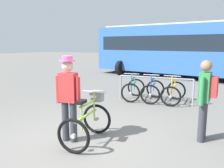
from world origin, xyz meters
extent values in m
plane|color=slate|center=(0.00, 0.00, 0.00)|extent=(80.00, 80.00, 0.00)
cylinder|color=#99999E|center=(-0.90, 3.65, 0.42)|extent=(0.06, 0.06, 0.85)
cylinder|color=#99999E|center=(1.54, 3.87, 0.42)|extent=(0.06, 0.06, 0.85)
cylinder|color=#99999E|center=(0.32, 3.76, 0.85)|extent=(2.44, 0.27, 0.05)
torus|color=black|center=(-0.60, 4.37, 0.33)|extent=(0.66, 0.21, 0.66)
cylinder|color=#B7B7BC|center=(-0.60, 4.37, 0.33)|extent=(0.09, 0.08, 0.08)
torus|color=black|center=(-0.39, 3.37, 0.33)|extent=(0.66, 0.21, 0.66)
cylinder|color=#B7B7BC|center=(-0.39, 3.37, 0.33)|extent=(0.09, 0.08, 0.08)
cube|color=teal|center=(-0.50, 3.87, 0.56)|extent=(0.22, 0.91, 0.04)
cube|color=teal|center=(-0.49, 3.82, 0.78)|extent=(0.16, 0.61, 0.04)
cylinder|color=teal|center=(-0.53, 4.05, 0.60)|extent=(0.03, 0.03, 0.55)
cube|color=black|center=(-0.53, 4.05, 0.88)|extent=(0.17, 0.26, 0.06)
cylinder|color=teal|center=(-0.42, 3.49, 0.65)|extent=(0.03, 0.03, 0.63)
cylinder|color=#B7B7BC|center=(-0.42, 3.49, 0.96)|extent=(0.51, 0.13, 0.03)
torus|color=black|center=(0.12, 4.43, 0.33)|extent=(0.66, 0.18, 0.66)
cylinder|color=#B7B7BC|center=(0.12, 4.43, 0.33)|extent=(0.09, 0.07, 0.08)
torus|color=black|center=(0.28, 3.43, 0.33)|extent=(0.66, 0.18, 0.66)
cylinder|color=#B7B7BC|center=(0.28, 3.43, 0.33)|extent=(0.09, 0.07, 0.08)
cube|color=#2D56B7|center=(0.20, 3.93, 0.56)|extent=(0.17, 0.91, 0.04)
cube|color=#2D56B7|center=(0.21, 3.88, 0.78)|extent=(0.13, 0.61, 0.04)
cylinder|color=#2D56B7|center=(0.17, 4.11, 0.60)|extent=(0.03, 0.03, 0.55)
cube|color=black|center=(0.17, 4.11, 0.88)|extent=(0.15, 0.26, 0.06)
cylinder|color=#2D56B7|center=(0.26, 3.55, 0.65)|extent=(0.03, 0.03, 0.63)
cylinder|color=#B7B7BC|center=(0.26, 3.55, 0.96)|extent=(0.52, 0.11, 0.03)
torus|color=black|center=(0.87, 4.50, 0.33)|extent=(0.66, 0.14, 0.66)
cylinder|color=#B7B7BC|center=(0.87, 4.50, 0.33)|extent=(0.08, 0.07, 0.08)
torus|color=black|center=(0.93, 3.48, 0.33)|extent=(0.66, 0.14, 0.66)
cylinder|color=#B7B7BC|center=(0.93, 3.48, 0.33)|extent=(0.08, 0.07, 0.08)
cube|color=yellow|center=(0.90, 3.99, 0.56)|extent=(0.09, 0.92, 0.04)
cube|color=yellow|center=(0.90, 3.94, 0.78)|extent=(0.07, 0.61, 0.04)
cylinder|color=yellow|center=(0.89, 4.18, 0.60)|extent=(0.03, 0.03, 0.55)
cube|color=black|center=(0.89, 4.18, 0.88)|extent=(0.13, 0.25, 0.06)
cylinder|color=yellow|center=(0.92, 3.61, 0.65)|extent=(0.03, 0.03, 0.63)
cylinder|color=#B7B7BC|center=(0.92, 3.61, 0.96)|extent=(0.52, 0.06, 0.03)
torus|color=black|center=(0.21, -0.48, 0.33)|extent=(0.66, 0.15, 0.66)
cylinder|color=#B7B7BC|center=(0.21, -0.48, 0.33)|extent=(0.09, 0.07, 0.08)
torus|color=black|center=(0.07, 0.53, 0.33)|extent=(0.66, 0.15, 0.66)
cylinder|color=#B7B7BC|center=(0.07, 0.53, 0.33)|extent=(0.09, 0.07, 0.08)
cube|color=#9ED14C|center=(0.14, 0.02, 0.56)|extent=(0.17, 0.91, 0.04)
cube|color=#9ED14C|center=(0.13, 0.07, 0.78)|extent=(0.12, 0.61, 0.04)
cylinder|color=#9ED14C|center=(0.17, -0.16, 0.60)|extent=(0.03, 0.03, 0.55)
cube|color=black|center=(0.17, -0.16, 0.88)|extent=(0.15, 0.25, 0.06)
cylinder|color=#9ED14C|center=(0.09, 0.41, 0.65)|extent=(0.03, 0.03, 0.63)
cylinder|color=#B7B7BC|center=(0.09, 0.41, 0.96)|extent=(0.52, 0.10, 0.03)
cube|color=gray|center=(0.07, 0.55, 0.84)|extent=(0.29, 0.23, 0.22)
cylinder|color=#383842|center=(-0.11, -0.06, 0.41)|extent=(0.14, 0.14, 0.82)
cylinder|color=#383842|center=(-0.29, -0.09, 0.41)|extent=(0.14, 0.14, 0.82)
cube|color=red|center=(-0.20, -0.08, 1.11)|extent=(0.37, 0.26, 0.58)
cylinder|color=red|center=(0.02, -0.06, 1.06)|extent=(0.09, 0.09, 0.55)
cylinder|color=red|center=(-0.41, -0.14, 1.06)|extent=(0.09, 0.09, 0.55)
sphere|color=beige|center=(-0.20, -0.08, 1.53)|extent=(0.22, 0.22, 0.22)
cylinder|color=#E05999|center=(-0.20, -0.08, 1.63)|extent=(0.32, 0.32, 0.02)
cylinder|color=#E05999|center=(-0.20, -0.08, 1.68)|extent=(0.20, 0.20, 0.09)
cylinder|color=#383842|center=(2.15, 1.15, 0.41)|extent=(0.14, 0.14, 0.82)
cylinder|color=#383842|center=(2.15, 1.33, 0.41)|extent=(0.14, 0.14, 0.82)
cube|color=#338C4C|center=(2.15, 1.24, 1.11)|extent=(0.21, 0.35, 0.58)
cylinder|color=#338C4C|center=(2.13, 1.02, 1.06)|extent=(0.09, 0.09, 0.55)
cylinder|color=#338C4C|center=(2.14, 1.46, 1.06)|extent=(0.09, 0.09, 0.55)
sphere|color=#9E7051|center=(2.15, 1.24, 1.53)|extent=(0.22, 0.22, 0.22)
cube|color=#B23333|center=(2.31, 1.24, 1.13)|extent=(0.15, 0.26, 0.40)
cube|color=#3366B7|center=(-0.43, 10.32, 1.65)|extent=(10.23, 3.68, 2.70)
cube|color=#19232D|center=(-0.43, 10.32, 2.00)|extent=(9.44, 3.60, 0.84)
cube|color=silver|center=(-0.43, 10.32, 3.04)|extent=(9.20, 3.31, 0.08)
cylinder|color=black|center=(-3.81, 9.47, 0.45)|extent=(0.36, 0.92, 0.90)
cylinder|color=black|center=(-3.51, 11.95, 0.45)|extent=(0.36, 0.92, 0.90)
camera|label=1|loc=(2.67, -3.54, 1.95)|focal=36.79mm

